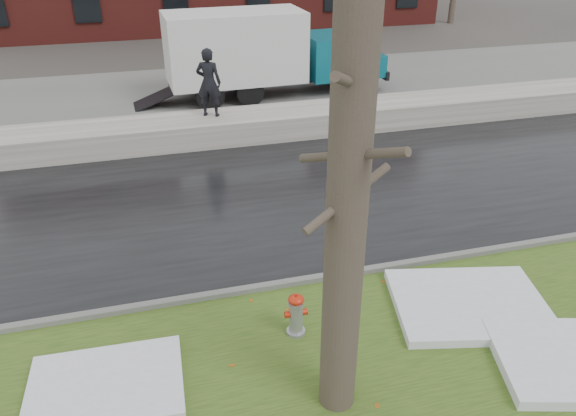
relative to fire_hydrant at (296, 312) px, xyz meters
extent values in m
plane|color=#47423D|center=(0.61, 0.30, -0.46)|extent=(120.00, 120.00, 0.00)
cube|color=#294617|center=(0.61, -0.95, -0.44)|extent=(60.00, 4.50, 0.04)
cube|color=black|center=(0.61, 4.80, -0.45)|extent=(60.00, 7.00, 0.03)
cube|color=slate|center=(0.61, 13.30, -0.45)|extent=(60.00, 9.00, 0.03)
cube|color=slate|center=(0.61, 1.30, -0.39)|extent=(60.00, 0.15, 0.14)
cube|color=#B9B4A9|center=(0.61, 9.00, -0.09)|extent=(60.00, 1.60, 0.75)
cylinder|color=#95969C|center=(0.00, -0.01, -0.08)|extent=(0.22, 0.22, 0.68)
ellipsoid|color=#B6230E|center=(0.00, -0.01, 0.26)|extent=(0.26, 0.26, 0.16)
cylinder|color=#B6230E|center=(0.00, -0.01, 0.35)|extent=(0.05, 0.05, 0.05)
cylinder|color=#B6230E|center=(-0.14, 0.00, -0.01)|extent=(0.10, 0.11, 0.11)
cylinder|color=#B6230E|center=(0.14, -0.01, -0.01)|extent=(0.10, 0.11, 0.11)
cylinder|color=#95969C|center=(0.00, 0.14, -0.01)|extent=(0.14, 0.10, 0.14)
cylinder|color=brown|center=(0.17, -1.51, 2.72)|extent=(0.52, 0.52, 6.29)
cylinder|color=brown|center=(0.17, -1.51, 3.35)|extent=(0.81, 1.43, 0.65)
cylinder|color=brown|center=(0.17, -1.51, 4.16)|extent=(0.93, 1.17, 0.59)
cylinder|color=brown|center=(0.17, -1.51, 2.81)|extent=(1.25, 0.60, 0.56)
cube|color=black|center=(2.61, 12.96, 0.11)|extent=(7.13, 1.15, 0.20)
cube|color=silver|center=(1.45, 12.92, 1.40)|extent=(4.87, 2.40, 2.40)
cube|color=#0C6173|center=(5.13, 13.06, 0.87)|extent=(2.12, 2.20, 1.51)
cube|color=#0C6173|center=(6.42, 13.11, 0.51)|extent=(1.14, 1.99, 0.80)
cube|color=black|center=(5.75, 13.08, 1.40)|extent=(0.14, 1.78, 0.80)
cube|color=black|center=(-1.47, 12.81, -0.17)|extent=(1.56, 1.12, 0.60)
cylinder|color=black|center=(5.83, 12.15, 0.03)|extent=(0.99, 0.30, 0.98)
cylinder|color=black|center=(5.76, 14.02, 0.03)|extent=(0.99, 0.30, 0.98)
cylinder|color=black|center=(1.75, 12.00, 0.03)|extent=(0.99, 0.30, 0.98)
cylinder|color=black|center=(1.68, 13.86, 0.03)|extent=(0.99, 0.30, 0.98)
cylinder|color=black|center=(0.34, 11.95, 0.03)|extent=(0.99, 0.30, 0.98)
cylinder|color=black|center=(0.27, 13.81, 0.03)|extent=(0.99, 0.30, 0.98)
imported|color=black|center=(-0.02, 9.14, 1.28)|extent=(0.85, 0.72, 1.98)
cube|color=white|center=(3.11, -0.17, -0.34)|extent=(2.98, 2.53, 0.16)
cube|color=white|center=(-3.01, -0.48, -0.35)|extent=(2.26, 1.69, 0.14)
camera|label=1|loc=(-2.01, -6.88, 5.80)|focal=35.00mm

